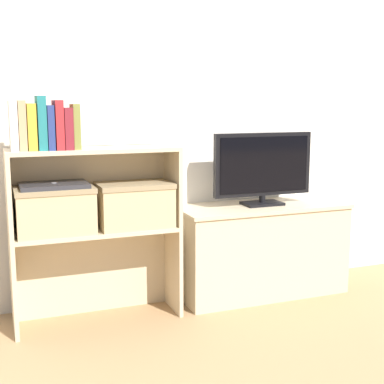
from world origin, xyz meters
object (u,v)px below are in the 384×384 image
storage_basket_right (135,203)px  laptop (54,185)px  book_ivory (13,126)px  tv_stand (261,249)px  book_olive (75,127)px  book_crimson (58,125)px  tv (263,167)px  book_teal (41,123)px  book_navy (50,128)px  book_maroon (67,129)px  book_mustard (31,127)px  storage_basket_left (55,208)px  book_tan (22,126)px

storage_basket_right → laptop: size_ratio=1.17×
book_ivory → tv_stand: bearing=3.5°
laptop → book_olive: bearing=-7.8°
book_ivory → laptop: (0.17, 0.01, -0.28)m
book_crimson → tv: bearing=4.0°
tv → book_olive: bearing=-175.7°
tv → laptop: bearing=-176.8°
tv_stand → book_crimson: 1.34m
book_teal → laptop: (0.05, 0.01, -0.29)m
book_navy → book_teal: bearing=180.0°
tv_stand → book_maroon: (-1.08, -0.08, 0.71)m
tv → book_ivory: (-1.32, -0.08, 0.25)m
tv_stand → laptop: (-1.15, -0.07, 0.44)m
book_mustard → laptop: bearing=9.3°
book_crimson → storage_basket_left: book_crimson is taller
book_maroon → storage_basket_left: (-0.07, 0.01, -0.38)m
book_teal → book_navy: book_teal is taller
book_teal → storage_basket_right: (0.44, 0.01, -0.40)m
storage_basket_left → storage_basket_right: bearing=0.0°
book_tan → book_olive: book_tan is taller
book_maroon → laptop: (-0.07, 0.01, -0.27)m
tv_stand → book_crimson: (-1.12, -0.08, 0.73)m
book_crimson → laptop: 0.28m
book_ivory → book_navy: (0.16, 0.00, -0.01)m
book_maroon → laptop: size_ratio=0.61×
tv → book_crimson: size_ratio=2.59×
book_teal → storage_basket_right: 0.60m
tv → book_navy: size_ratio=2.89×
book_tan → storage_basket_left: (0.13, 0.01, -0.39)m
book_mustard → storage_basket_left: size_ratio=0.57×
book_ivory → book_maroon: bearing=0.0°
tv_stand → laptop: laptop is taller
book_tan → storage_basket_right: (0.52, 0.01, -0.39)m
book_tan → book_olive: (0.24, 0.00, -0.01)m
storage_basket_left → tv: bearing=3.2°
book_olive → storage_basket_right: size_ratio=0.57×
book_mustard → laptop: size_ratio=0.67×
storage_basket_right → book_navy: bearing=-177.9°
book_tan → book_maroon: bearing=0.0°
book_crimson → tv_stand: bearing=4.1°
book_tan → book_mustard: book_tan is taller
book_mustard → book_teal: bearing=0.0°
book_navy → book_crimson: (0.04, -0.00, 0.01)m
book_tan → book_maroon: book_tan is taller
book_ivory → book_olive: bearing=0.0°
book_teal → storage_basket_left: (0.05, 0.01, -0.40)m
storage_basket_right → laptop: (-0.39, -0.00, 0.11)m
tv_stand → book_mustard: size_ratio=4.58×
laptop → storage_basket_left: bearing=172.9°
book_navy → book_olive: size_ratio=0.97×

